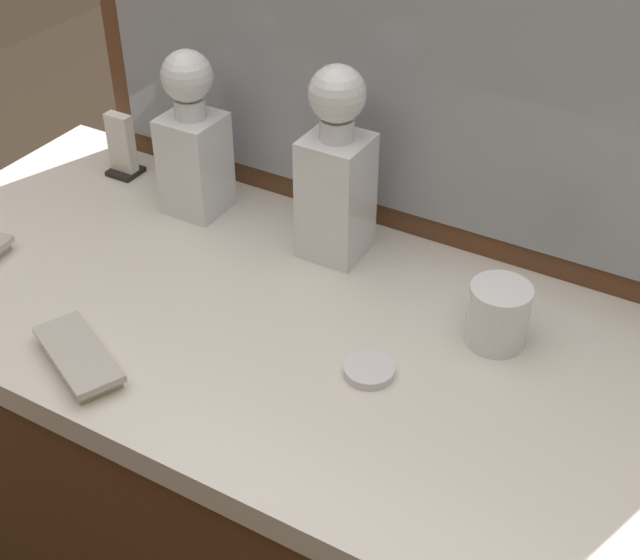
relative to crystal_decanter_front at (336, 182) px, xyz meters
The scene contains 8 objects.
dresser 0.60m from the crystal_decanter_front, 67.12° to the right, with size 1.38×0.59×0.92m.
dresser_mirror 0.22m from the crystal_decanter_front, 56.02° to the left, with size 1.14×0.03×0.59m.
crystal_decanter_front is the anchor object (origin of this frame).
crystal_decanter_far_left 0.25m from the crystal_decanter_front, behind, with size 0.09×0.09×0.27m.
crystal_tumbler_center 0.30m from the crystal_decanter_front, 15.21° to the right, with size 0.08×0.08×0.09m.
silver_brush_far_right 0.43m from the crystal_decanter_front, 111.93° to the right, with size 0.17×0.12×0.02m.
porcelain_dish 0.30m from the crystal_decanter_front, 51.94° to the right, with size 0.06×0.06×0.01m.
napkin_holder 0.43m from the crystal_decanter_front, behind, with size 0.05×0.05×0.11m.
Camera 1 is at (0.45, -0.78, 1.66)m, focal length 49.18 mm.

